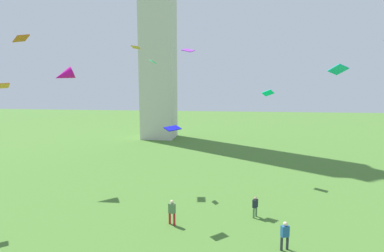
# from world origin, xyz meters

# --- Properties ---
(person_0) EXTENTS (0.54, 0.44, 1.82)m
(person_0) POSITION_xyz_m (-0.55, 17.61, 1.03)
(person_0) COLOR red
(person_0) RESTS_ON ground_plane
(person_1) EXTENTS (0.53, 0.42, 1.78)m
(person_1) POSITION_xyz_m (6.80, 15.41, 1.01)
(person_1) COLOR #2D3338
(person_1) RESTS_ON ground_plane
(person_2) EXTENTS (0.45, 0.49, 1.63)m
(person_2) POSITION_xyz_m (5.42, 19.58, 0.92)
(person_2) COLOR #51754C
(person_2) RESTS_ON ground_plane
(kite_flying_0) EXTENTS (1.63, 1.72, 1.02)m
(kite_flying_0) POSITION_xyz_m (13.73, 28.27, 11.48)
(kite_flying_0) COLOR #16B5B6
(kite_flying_1) EXTENTS (0.86, 1.00, 0.46)m
(kite_flying_1) POSITION_xyz_m (-4.16, 26.31, 12.27)
(kite_flying_1) COLOR #30D1A3
(kite_flying_2) EXTENTS (1.21, 1.04, 0.46)m
(kite_flying_2) POSITION_xyz_m (-0.29, 23.83, 12.96)
(kite_flying_2) COLOR #A131E2
(kite_flying_3) EXTENTS (1.21, 1.22, 0.33)m
(kite_flying_3) POSITION_xyz_m (-9.23, 13.25, 9.79)
(kite_flying_3) COLOR orange
(kite_flying_4) EXTENTS (1.32, 1.30, 0.31)m
(kite_flying_4) POSITION_xyz_m (-0.70, 18.82, 6.79)
(kite_flying_4) COLOR #0C0FCD
(kite_flying_5) EXTENTS (0.85, 1.15, 0.28)m
(kite_flying_5) POSITION_xyz_m (-6.22, 27.34, 13.82)
(kite_flying_5) COLOR orange
(kite_flying_6) EXTENTS (0.74, 1.15, 0.66)m
(kite_flying_6) POSITION_xyz_m (-10.55, 16.72, 12.99)
(kite_flying_6) COLOR #C35616
(kite_flying_7) EXTENTS (2.36, 2.13, 1.75)m
(kite_flying_7) POSITION_xyz_m (-12.73, 24.91, 10.95)
(kite_flying_7) COLOR #CA0A98
(kite_flying_10) EXTENTS (1.31, 1.10, 0.77)m
(kite_flying_10) POSITION_xyz_m (7.35, 29.49, 9.19)
(kite_flying_10) COLOR #04D5AA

